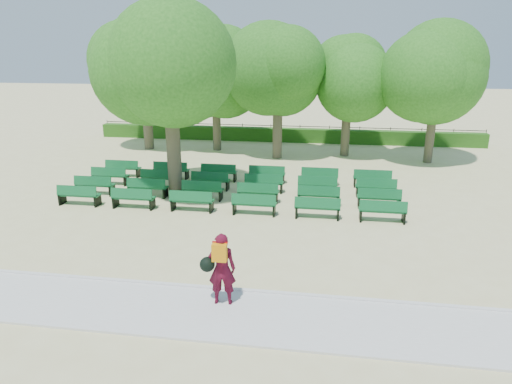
% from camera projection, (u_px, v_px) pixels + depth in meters
% --- Properties ---
extents(ground, '(120.00, 120.00, 0.00)m').
position_uv_depth(ground, '(252.00, 211.00, 17.97)').
color(ground, '#CFC689').
extents(paving, '(30.00, 2.20, 0.06)m').
position_uv_depth(paving, '(202.00, 313.00, 10.99)').
color(paving, silver).
rests_on(paving, ground).
extents(curb, '(30.00, 0.12, 0.10)m').
position_uv_depth(curb, '(214.00, 288.00, 12.07)').
color(curb, silver).
rests_on(curb, ground).
extents(hedge, '(26.00, 0.70, 0.90)m').
position_uv_depth(hedge, '(285.00, 135.00, 31.02)').
color(hedge, '#275A17').
rests_on(hedge, ground).
extents(fence, '(26.00, 0.10, 1.02)m').
position_uv_depth(fence, '(285.00, 140.00, 31.53)').
color(fence, black).
rests_on(fence, ground).
extents(tree_line, '(21.80, 6.80, 7.04)m').
position_uv_depth(tree_line, '(278.00, 154.00, 27.39)').
color(tree_line, '#2E721E').
rests_on(tree_line, ground).
extents(bench_array, '(1.71, 0.58, 1.07)m').
position_uv_depth(bench_array, '(234.00, 193.00, 19.81)').
color(bench_array, '#105C2C').
rests_on(bench_array, ground).
extents(tree_among, '(4.95, 4.95, 7.01)m').
position_uv_depth(tree_among, '(170.00, 84.00, 18.37)').
color(tree_among, brown).
rests_on(tree_among, ground).
extents(person, '(0.90, 0.56, 1.86)m').
position_uv_depth(person, '(221.00, 268.00, 11.09)').
color(person, '#4A0A1C').
rests_on(person, ground).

